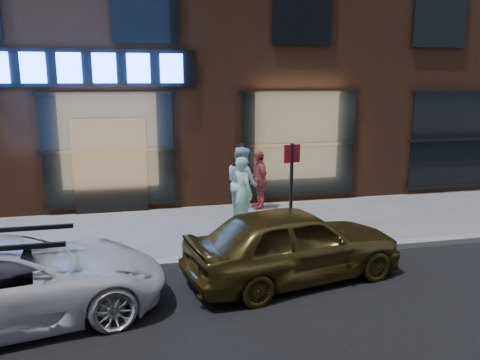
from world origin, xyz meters
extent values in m
plane|color=slate|center=(0.00, 0.00, 0.00)|extent=(90.00, 90.00, 0.00)
cube|color=gray|center=(0.00, 0.00, 0.06)|extent=(60.00, 0.25, 0.12)
cube|color=#54301E|center=(0.00, 8.00, 5.00)|extent=(30.00, 8.00, 10.00)
cube|color=black|center=(-0.40, 3.95, 3.60)|extent=(5.20, 0.06, 0.90)
cube|color=black|center=(0.00, 3.92, 1.20)|extent=(1.80, 0.10, 2.40)
cube|color=#FFBF72|center=(0.00, 3.98, 1.60)|extent=(3.00, 0.04, 2.60)
cube|color=black|center=(0.00, 3.94, 1.60)|extent=(3.20, 0.06, 2.80)
cube|color=#FFBF72|center=(5.00, 3.98, 1.60)|extent=(3.00, 0.04, 2.60)
cube|color=black|center=(5.00, 3.94, 1.60)|extent=(3.20, 0.06, 2.80)
cube|color=#FFBF72|center=(10.00, 3.98, 1.60)|extent=(3.00, 0.04, 2.60)
cube|color=black|center=(10.00, 3.94, 1.60)|extent=(3.20, 0.06, 2.80)
cube|color=black|center=(1.00, 3.94, 5.00)|extent=(1.60, 0.06, 1.60)
cube|color=black|center=(5.00, 3.94, 5.00)|extent=(1.60, 0.06, 1.60)
cube|color=black|center=(9.00, 3.94, 5.00)|extent=(1.60, 0.06, 1.60)
cube|color=#2659FF|center=(-1.60, 3.88, 3.60)|extent=(0.55, 0.12, 0.70)
cube|color=#2659FF|center=(-0.80, 3.88, 3.60)|extent=(0.55, 0.12, 0.70)
cube|color=#2659FF|center=(0.00, 3.88, 3.60)|extent=(0.55, 0.12, 0.70)
cube|color=#2659FF|center=(0.80, 3.88, 3.60)|extent=(0.55, 0.12, 0.70)
cube|color=#2659FF|center=(1.60, 3.88, 3.60)|extent=(0.55, 0.12, 0.70)
imported|color=#9ED0B5|center=(2.98, 1.97, 0.82)|extent=(0.60, 0.71, 1.65)
imported|color=silver|center=(3.13, 2.72, 0.89)|extent=(0.93, 1.04, 1.78)
imported|color=#BC4D50|center=(3.76, 3.49, 0.76)|extent=(0.48, 0.93, 1.53)
imported|color=silver|center=(-1.10, -1.48, 0.59)|extent=(4.53, 2.77, 1.17)
imported|color=brown|center=(3.19, -0.98, 0.64)|extent=(3.97, 2.24, 1.27)
cylinder|color=#262628|center=(3.53, 0.23, 1.08)|extent=(0.07, 0.07, 2.16)
cube|color=red|center=(3.53, 0.23, 1.97)|extent=(0.34, 0.11, 0.34)
camera|label=1|loc=(0.68, -8.07, 3.35)|focal=35.00mm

